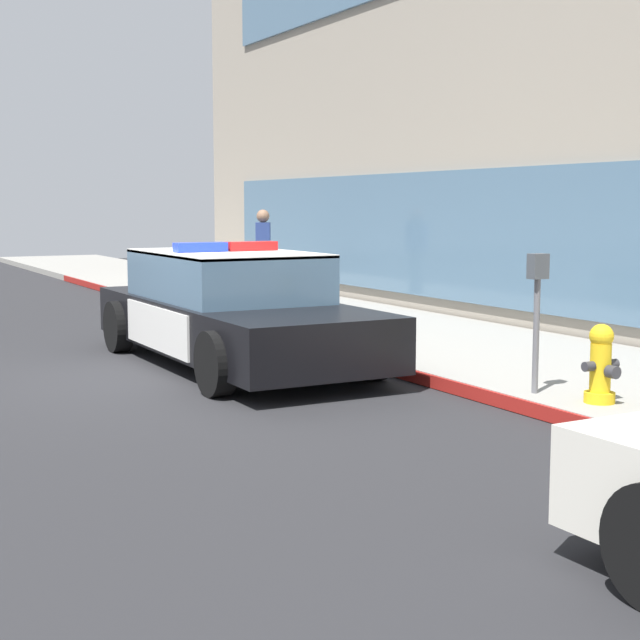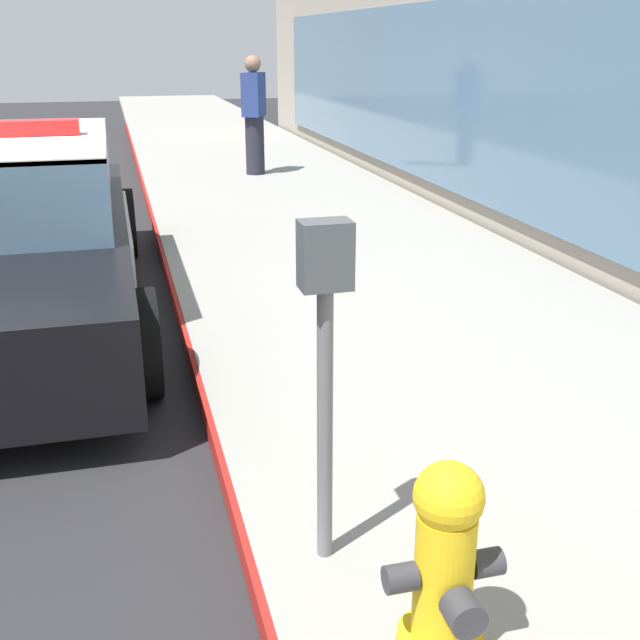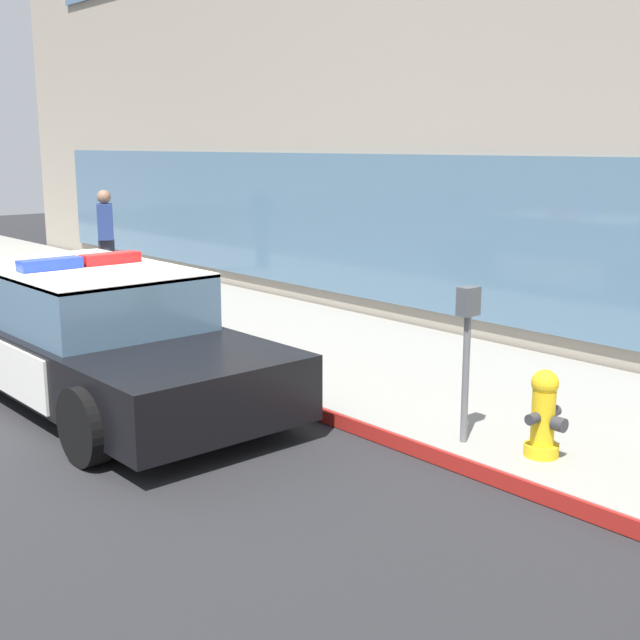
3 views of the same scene
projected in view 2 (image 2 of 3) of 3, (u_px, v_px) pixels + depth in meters
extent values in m
cube|color=gray|center=(389.00, 295.00, 6.39)|extent=(48.00, 3.41, 0.15)
cube|color=maroon|center=(178.00, 313.00, 5.98)|extent=(28.80, 0.04, 0.14)
cube|color=slate|center=(445.00, 96.00, 9.06)|extent=(15.36, 0.08, 2.10)
cube|color=black|center=(3.00, 257.00, 5.91)|extent=(5.13, 1.90, 0.60)
cube|color=silver|center=(21.00, 194.00, 7.48)|extent=(1.44, 1.84, 0.05)
cube|color=silver|center=(129.00, 246.00, 6.23)|extent=(2.15, 0.04, 0.51)
cube|color=yellow|center=(131.00, 246.00, 6.24)|extent=(0.22, 0.01, 0.26)
cube|color=red|center=(36.00, 127.00, 5.86)|extent=(0.20, 0.64, 0.11)
cylinder|color=black|center=(141.00, 344.00, 4.66)|extent=(0.68, 0.22, 0.68)
cylinder|color=black|center=(124.00, 223.00, 7.73)|extent=(0.68, 0.22, 0.68)
cylinder|color=gold|center=(444.00, 576.00, 2.43)|extent=(0.19, 0.19, 0.45)
sphere|color=gold|center=(449.00, 497.00, 2.33)|extent=(0.22, 0.22, 0.22)
cylinder|color=#333338|center=(450.00, 474.00, 2.31)|extent=(0.06, 0.06, 0.05)
cylinder|color=#333338|center=(400.00, 578.00, 2.39)|extent=(0.09, 0.10, 0.09)
cylinder|color=#333338|center=(486.00, 563.00, 2.46)|extent=(0.09, 0.10, 0.09)
cylinder|color=#333338|center=(463.00, 613.00, 2.30)|extent=(0.10, 0.12, 0.12)
cylinder|color=#23232D|center=(255.00, 145.00, 11.59)|extent=(0.28, 0.28, 0.85)
cube|color=navy|center=(253.00, 95.00, 11.34)|extent=(0.48, 0.42, 0.62)
sphere|color=#8C664C|center=(253.00, 64.00, 11.20)|extent=(0.24, 0.24, 0.24)
cylinder|color=slate|center=(325.00, 429.00, 2.88)|extent=(0.06, 0.06, 1.10)
cube|color=#474C51|center=(325.00, 255.00, 2.65)|extent=(0.12, 0.18, 0.24)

